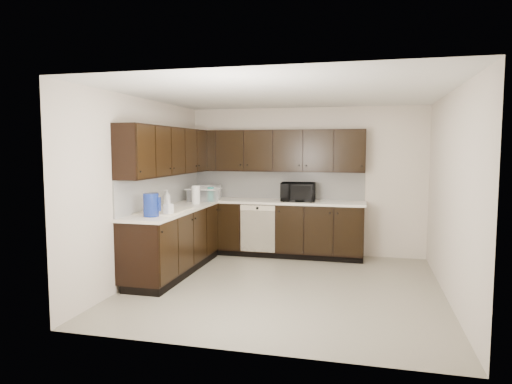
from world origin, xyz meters
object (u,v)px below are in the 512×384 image
toaster_oven (208,192)px  storage_bin (204,195)px  microwave (298,192)px  blue_pitcher (151,205)px  sink (165,216)px

toaster_oven → storage_bin: 0.33m
microwave → blue_pitcher: microwave is taller
blue_pitcher → storage_bin: bearing=91.4°
microwave → blue_pitcher: 2.66m
sink → toaster_oven: bearing=88.9°
storage_bin → microwave: bearing=11.8°
blue_pitcher → microwave: bearing=56.3°
microwave → toaster_oven: microwave is taller
sink → microwave: 2.33m
storage_bin → blue_pitcher: (-0.04, -1.82, 0.05)m
microwave → blue_pitcher: size_ratio=1.86×
sink → microwave: bearing=46.3°
sink → storage_bin: (0.07, 1.36, 0.16)m
microwave → storage_bin: (-1.54, -0.32, -0.05)m
microwave → storage_bin: 1.57m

